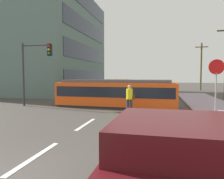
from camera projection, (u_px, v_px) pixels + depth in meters
The scene contains 12 objects.
ground_plane at pixel (107, 110), 13.46m from camera, with size 120.00×120.00×0.00m, color #433F3A.
lane_stripe_1 at pixel (35, 157), 5.67m from camera, with size 0.16×2.40×0.01m, color silver.
lane_stripe_2 at pixel (86, 124), 9.57m from camera, with size 0.16×2.40×0.01m, color silver.
lane_stripe_3 at pixel (126, 98), 20.93m from camera, with size 0.16×2.40×0.01m, color silver.
lane_stripe_4 at pixel (134, 93), 26.77m from camera, with size 0.16×2.40×0.01m, color silver.
corner_building at pixel (33, 45), 29.11m from camera, with size 16.04×16.76×12.80m.
streetcar_tram at pixel (116, 93), 14.98m from camera, with size 8.45×2.90×1.92m.
city_bus at pixel (113, 87), 21.80m from camera, with size 2.67×6.06×1.81m.
pedestrian_crossing at pixel (130, 98), 12.16m from camera, with size 0.49×0.36×1.67m.
stop_sign at pixel (216, 76), 10.65m from camera, with size 0.76×0.07×2.88m.
traffic_light_mast at pixel (35, 62), 15.08m from camera, with size 2.35×0.33×4.56m.
utility_pole_far at pixel (201, 66), 31.59m from camera, with size 1.80×0.24×7.10m.
Camera 1 is at (3.25, -2.95, 2.18)m, focal length 33.92 mm.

